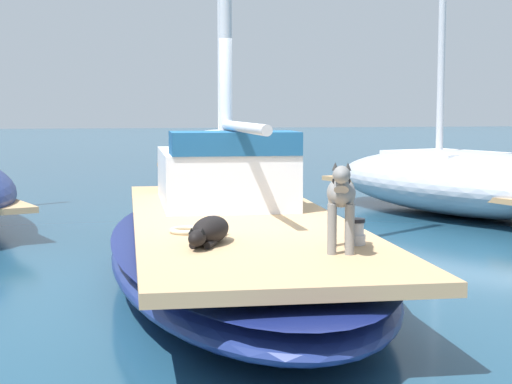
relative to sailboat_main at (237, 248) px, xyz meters
The scene contains 9 objects.
ground_plane 0.34m from the sailboat_main, ahead, with size 120.00×120.00×0.00m, color navy.
sailboat_main is the anchor object (origin of this frame).
cabin_house 1.30m from the sailboat_main, 87.59° to the left, with size 1.48×2.27×0.84m.
dog_grey 2.29m from the sailboat_main, 78.40° to the right, with size 0.38×0.92×0.70m.
dog_black 1.73m from the sailboat_main, 107.41° to the right, with size 0.49×0.90×0.22m.
deck_winch 2.00m from the sailboat_main, 70.74° to the right, with size 0.16×0.16×0.21m.
coiled_rope 1.19m from the sailboat_main, 121.81° to the right, with size 0.32×0.32×0.04m, color beige.
moored_boat_far_astern 13.23m from the sailboat_main, 82.43° to the left, with size 4.13×6.86×5.74m.
moored_boat_starboard_side 6.35m from the sailboat_main, 44.40° to the left, with size 4.29×6.19×5.63m.
Camera 1 is at (-1.40, -8.08, 1.76)m, focal length 57.77 mm.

